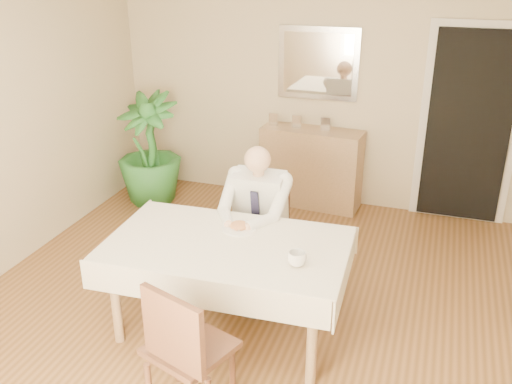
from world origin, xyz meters
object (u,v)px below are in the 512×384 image
(chair_far, at_px, (264,226))
(sideboard, at_px, (311,167))
(seated_man, at_px, (254,216))
(potted_palm, at_px, (149,149))
(chair_near, at_px, (184,346))
(coffee_mug, at_px, (297,259))
(dining_table, at_px, (227,253))

(chair_far, height_order, sideboard, sideboard)
(chair_far, bearing_deg, seated_man, -83.67)
(chair_far, distance_m, potted_palm, 2.04)
(chair_far, relative_size, chair_near, 0.88)
(chair_far, height_order, potted_palm, potted_palm)
(chair_near, bearing_deg, coffee_mug, 77.05)
(potted_palm, bearing_deg, chair_far, -33.32)
(dining_table, height_order, sideboard, sideboard)
(chair_near, distance_m, sideboard, 3.36)
(seated_man, bearing_deg, sideboard, 88.86)
(chair_far, distance_m, seated_man, 0.36)
(dining_table, distance_m, potted_palm, 2.61)
(dining_table, relative_size, chair_near, 1.84)
(chair_near, bearing_deg, sideboard, 110.24)
(chair_far, bearing_deg, potted_palm, 153.01)
(chair_far, xyz_separation_m, seated_man, (0.00, -0.28, 0.23))
(seated_man, height_order, coffee_mug, seated_man)
(chair_near, distance_m, potted_palm, 3.38)
(chair_near, bearing_deg, dining_table, 114.10)
(dining_table, xyz_separation_m, seated_man, (-0.00, 0.59, 0.02))
(chair_far, relative_size, coffee_mug, 6.73)
(coffee_mug, xyz_separation_m, potted_palm, (-2.24, 2.13, -0.18))
(chair_far, height_order, coffee_mug, coffee_mug)
(seated_man, xyz_separation_m, sideboard, (0.04, 1.87, -0.25))
(dining_table, xyz_separation_m, sideboard, (0.04, 2.46, -0.23))
(chair_near, xyz_separation_m, seated_man, (-0.07, 1.49, 0.15))
(coffee_mug, height_order, potted_palm, potted_palm)
(seated_man, distance_m, potted_palm, 2.20)
(chair_far, xyz_separation_m, potted_palm, (-1.70, 1.11, 0.15))
(chair_near, height_order, seated_man, seated_man)
(coffee_mug, height_order, sideboard, sideboard)
(dining_table, bearing_deg, potted_palm, 128.15)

